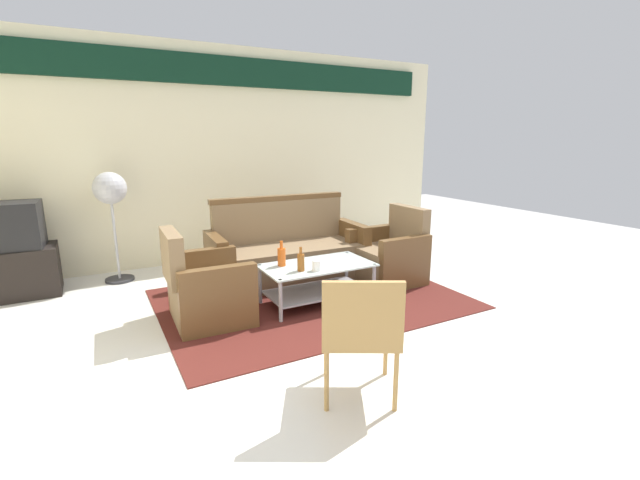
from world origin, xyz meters
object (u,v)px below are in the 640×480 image
armchair_left (206,290)px  wicker_chair (361,328)px  cup (317,266)px  coffee_table (317,278)px  couch (288,254)px  tv_stand (16,272)px  pedestal_fan (110,195)px  bottle_brown (301,262)px  bottle_orange (282,256)px  television (8,226)px  armchair_right (389,257)px

armchair_left → wicker_chair: size_ratio=1.01×
cup → wicker_chair: wicker_chair is taller
coffee_table → couch: bearing=87.0°
wicker_chair → tv_stand: bearing=151.8°
couch → tv_stand: bearing=-15.3°
tv_stand → pedestal_fan: bearing=2.9°
armchair_left → tv_stand: armchair_left is taller
bottle_brown → bottle_orange: 0.26m
pedestal_fan → wicker_chair: 3.57m
pedestal_fan → television: bearing=-177.2°
television → armchair_left: bearing=139.4°
bottle_brown → pedestal_fan: size_ratio=0.18×
cup → couch: bearing=81.8°
bottle_brown → pedestal_fan: 2.42m
armchair_right → bottle_brown: bearing=104.5°
armchair_right → cup: bearing=108.9°
couch → wicker_chair: 2.48m
couch → coffee_table: (-0.04, -0.81, -0.04)m
bottle_orange → television: (-2.36, 1.56, 0.26)m
armchair_left → cup: armchair_left is taller
armchair_right → tv_stand: size_ratio=1.06×
armchair_right → tv_stand: 4.03m
coffee_table → tv_stand: size_ratio=1.38×
tv_stand → bottle_brown: bearing=-36.3°
coffee_table → bottle_orange: 0.42m
armchair_left → coffee_table: bearing=85.7°
wicker_chair → bottle_brown: bearing=106.8°
tv_stand → couch: bearing=-17.8°
armchair_left → television: bearing=-132.6°
bottle_orange → cup: size_ratio=2.50×
bottle_orange → pedestal_fan: bearing=130.6°
television → coffee_table: bearing=151.7°
armchair_right → wicker_chair: 2.45m
bottle_brown → wicker_chair: bearing=-101.8°
couch → armchair_right: bearing=153.3°
armchair_right → pedestal_fan: pedestal_fan is taller
bottle_orange → tv_stand: (-2.36, 1.56, -0.24)m
tv_stand → pedestal_fan: pedestal_fan is taller
cup → pedestal_fan: size_ratio=0.08×
armchair_right → wicker_chair: size_ratio=1.01×
coffee_table → tv_stand: 3.17m
bottle_orange → wicker_chair: bearing=-97.2°
couch → bottle_orange: couch is taller
armchair_right → wicker_chair: armchair_right is taller
bottle_brown → tv_stand: bottle_brown is taller
armchair_left → pedestal_fan: size_ratio=0.67×
tv_stand → wicker_chair: size_ratio=0.95×
couch → wicker_chair: couch is taller
bottle_orange → cup: 0.38m
bottle_orange → television: size_ratio=0.40×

